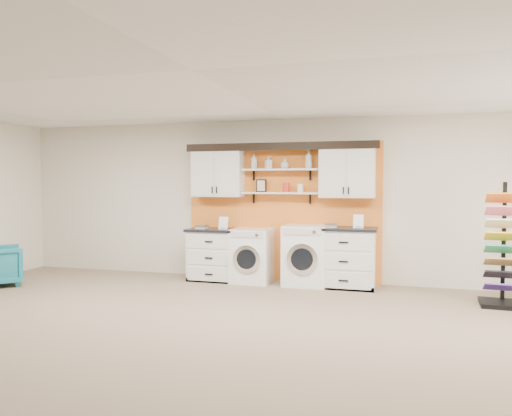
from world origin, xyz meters
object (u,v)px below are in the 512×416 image
(dryer, at_px, (306,255))
(washer, at_px, (252,255))
(base_cabinet_right, at_px, (345,257))
(sample_rack, at_px, (505,267))
(base_cabinet_left, at_px, (215,254))

(dryer, bearing_deg, washer, -180.00)
(base_cabinet_right, xyz_separation_m, washer, (-1.58, -0.00, -0.03))
(washer, distance_m, sample_rack, 3.88)
(base_cabinet_left, height_order, washer, washer)
(dryer, distance_m, sample_rack, 2.96)
(base_cabinet_right, xyz_separation_m, sample_rack, (2.24, -0.63, 0.05))
(sample_rack, bearing_deg, dryer, 170.76)
(base_cabinet_left, bearing_deg, base_cabinet_right, -0.00)
(washer, xyz_separation_m, dryer, (0.93, 0.00, 0.04))
(base_cabinet_left, distance_m, sample_rack, 4.55)
(washer, bearing_deg, base_cabinet_left, 179.71)
(base_cabinet_left, relative_size, washer, 1.00)
(base_cabinet_right, xyz_separation_m, dryer, (-0.65, -0.00, 0.01))
(base_cabinet_left, bearing_deg, washer, -0.29)
(base_cabinet_left, relative_size, sample_rack, 0.54)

